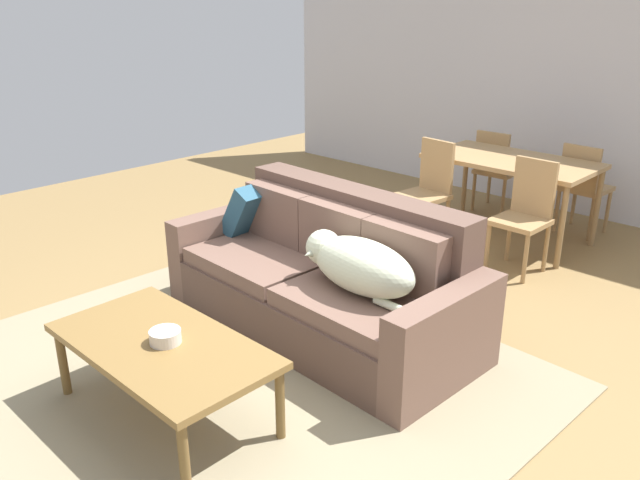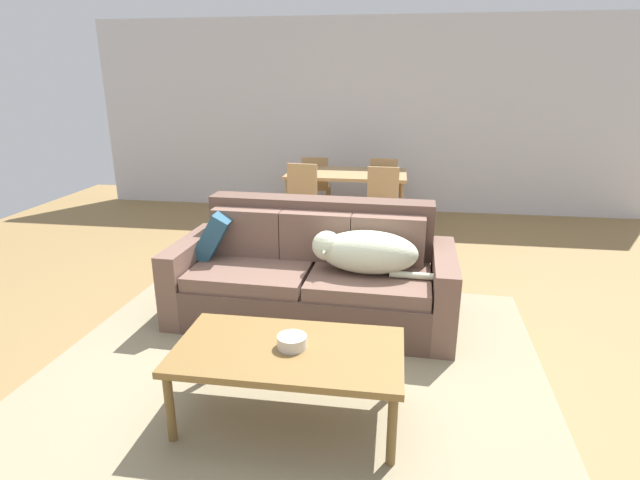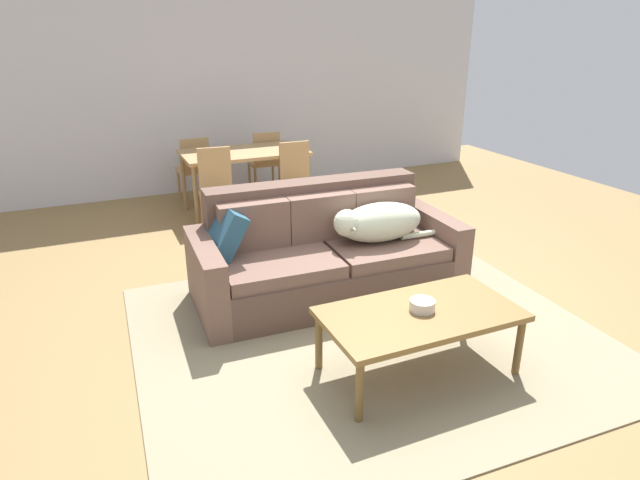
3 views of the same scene
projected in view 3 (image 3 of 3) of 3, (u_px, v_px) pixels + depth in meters
ground_plane at (359, 304)px, 4.58m from camera, size 10.00×10.00×0.00m
back_partition at (227, 90)px, 7.50m from camera, size 8.00×0.12×2.70m
area_rug at (368, 335)px, 4.11m from camera, size 3.44×3.02×0.01m
couch at (325, 255)px, 4.67m from camera, size 2.26×1.03×0.93m
dog_on_left_cushion at (377, 222)px, 4.59m from camera, size 0.93×0.38×0.33m
throw_pillow_by_left_arm at (224, 233)px, 4.31m from camera, size 0.34×0.42×0.42m
coffee_table at (420, 317)px, 3.54m from camera, size 1.27×0.68×0.46m
bowl_on_coffee_table at (422, 305)px, 3.52m from camera, size 0.17×0.17×0.07m
dining_table at (244, 157)px, 6.63m from camera, size 1.47×0.83×0.76m
dining_chair_near_left at (217, 187)px, 6.01m from camera, size 0.44×0.44×0.94m
dining_chair_near_right at (298, 179)px, 6.37m from camera, size 0.41×0.41×0.92m
dining_chair_far_left at (194, 167)px, 7.06m from camera, size 0.42×0.42×0.86m
dining_chair_far_right at (265, 160)px, 7.36m from camera, size 0.42×0.42×0.87m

